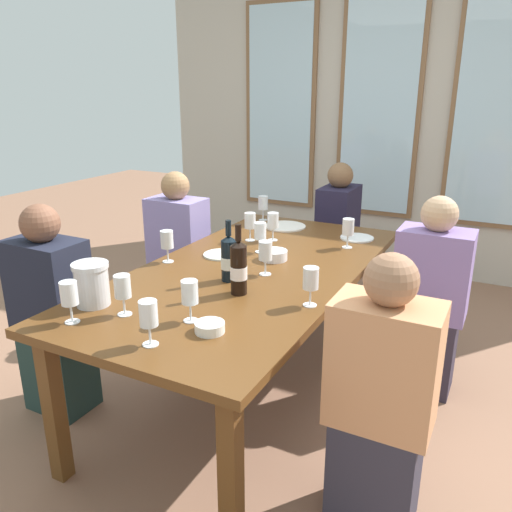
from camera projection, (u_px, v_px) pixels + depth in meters
ground_plane at (251, 391)px, 2.89m from camera, size 12.00×12.00×0.00m
back_wall_with_windows at (380, 109)px, 4.49m from camera, size 4.25×0.10×2.90m
dining_table at (251, 281)px, 2.68m from camera, size 1.05×2.12×0.74m
white_plate_0 at (357, 238)px, 3.17m from camera, size 0.21×0.21×0.01m
white_plate_1 at (285, 226)px, 3.43m from camera, size 0.28×0.28×0.01m
white_plate_2 at (222, 255)px, 2.85m from camera, size 0.20×0.20×0.01m
metal_pitcher at (92, 284)px, 2.18m from camera, size 0.16×0.16×0.19m
wine_bottle_0 at (229, 258)px, 2.45m from camera, size 0.08×0.08×0.30m
wine_bottle_1 at (239, 267)px, 2.29m from camera, size 0.08×0.08×0.33m
tasting_bowl_0 at (210, 327)px, 1.96m from camera, size 0.12×0.12×0.04m
tasting_bowl_1 at (274, 255)px, 2.78m from camera, size 0.15×0.15×0.05m
wine_glass_0 at (149, 316)px, 1.83m from camera, size 0.07×0.07×0.17m
wine_glass_1 at (123, 288)px, 2.08m from camera, size 0.07×0.07×0.17m
wine_glass_2 at (69, 295)px, 2.01m from camera, size 0.07×0.07×0.17m
wine_glass_3 at (265, 252)px, 2.53m from camera, size 0.07×0.07×0.17m
wine_glass_4 at (273, 221)px, 3.10m from camera, size 0.07×0.07×0.17m
wine_glass_5 at (190, 293)px, 2.02m from camera, size 0.07×0.07×0.17m
wine_glass_6 at (311, 279)px, 2.17m from camera, size 0.07×0.07×0.17m
wine_glass_7 at (167, 240)px, 2.71m from camera, size 0.07×0.07×0.17m
wine_glass_8 at (263, 204)px, 3.57m from camera, size 0.07×0.07×0.17m
wine_glass_9 at (250, 221)px, 3.09m from camera, size 0.07×0.07×0.17m
wine_glass_10 at (348, 228)px, 2.96m from camera, size 0.07×0.07×0.17m
wine_glass_11 at (260, 232)px, 2.87m from camera, size 0.07×0.07×0.17m
seated_person_0 at (53, 316)px, 2.60m from camera, size 0.38×0.24×1.11m
seated_person_1 at (380, 403)px, 1.88m from camera, size 0.38×0.24×1.11m
seated_person_2 at (179, 256)px, 3.52m from camera, size 0.38×0.24×1.11m
seated_person_3 at (429, 302)px, 2.78m from camera, size 0.38×0.24×1.11m
seated_person_4 at (337, 239)px, 3.91m from camera, size 0.24×0.38×1.11m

